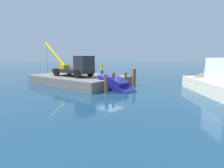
# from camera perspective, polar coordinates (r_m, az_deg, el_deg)

# --- Properties ---
(ground) EXTENTS (200.00, 200.00, 0.00)m
(ground) POSITION_cam_1_polar(r_m,az_deg,el_deg) (22.13, -0.46, -1.16)
(ground) COLOR navy
(dock) EXTENTS (12.38, 8.01, 1.12)m
(dock) POSITION_cam_1_polar(r_m,az_deg,el_deg) (25.74, -10.11, 1.40)
(dock) COLOR slate
(dock) RESTS_ON ground
(crane_truck) EXTENTS (8.94, 2.71, 4.60)m
(crane_truck) POSITION_cam_1_polar(r_m,az_deg,el_deg) (24.20, -11.01, 5.28)
(crane_truck) COLOR black
(crane_truck) RESTS_ON dock
(dock_worker) EXTENTS (0.34, 0.34, 1.77)m
(dock_worker) POSITION_cam_1_polar(r_m,az_deg,el_deg) (24.20, -3.10, 4.54)
(dock_worker) COLOR #272727
(dock_worker) RESTS_ON dock
(salvaged_car) EXTENTS (4.45, 2.43, 2.49)m
(salvaged_car) POSITION_cam_1_polar(r_m,az_deg,el_deg) (20.53, 1.41, 0.04)
(salvaged_car) COLOR navy
(salvaged_car) RESTS_ON ground
(moored_yacht) EXTENTS (11.33, 13.18, 6.41)m
(moored_yacht) POSITION_cam_1_polar(r_m,az_deg,el_deg) (21.93, 29.12, -1.13)
(moored_yacht) COLOR beige
(moored_yacht) RESTS_ON ground
(piling_near) EXTENTS (0.41, 0.41, 1.69)m
(piling_near) POSITION_cam_1_polar(r_m,az_deg,el_deg) (18.95, -1.74, -0.30)
(piling_near) COLOR brown
(piling_near) RESTS_ON ground
(piling_mid) EXTENTS (0.34, 0.34, 1.97)m
(piling_mid) POSITION_cam_1_polar(r_m,az_deg,el_deg) (20.39, 0.41, 0.77)
(piling_mid) COLOR brown
(piling_mid) RESTS_ON ground
(piling_far) EXTENTS (0.29, 0.29, 1.88)m
(piling_far) POSITION_cam_1_polar(r_m,az_deg,el_deg) (22.08, 4.23, 1.25)
(piling_far) COLOR brown
(piling_far) RESTS_ON ground
(piling_end) EXTENTS (0.43, 0.43, 2.16)m
(piling_end) POSITION_cam_1_polar(r_m,az_deg,el_deg) (23.49, 6.83, 2.03)
(piling_end) COLOR brown
(piling_end) RESTS_ON ground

